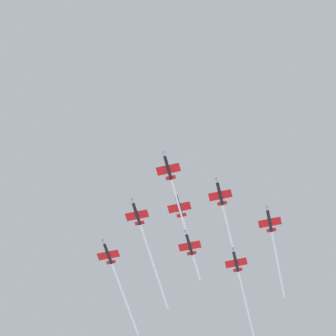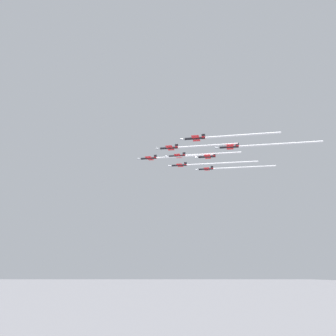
# 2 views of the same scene
# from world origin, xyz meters

# --- Properties ---
(jet_lead) EXTENTS (8.92, 46.57, 2.57)m
(jet_lead) POSITION_xyz_m (-10.58, 26.64, 195.14)
(jet_lead) COLOR black
(jet_port_inner) EXTENTS (8.92, 44.03, 2.57)m
(jet_port_inner) POSITION_xyz_m (4.75, 42.67, 195.92)
(jet_port_inner) COLOR black
(jet_starboard_inner) EXTENTS (8.92, 57.07, 2.57)m
(jet_starboard_inner) POSITION_xyz_m (-27.88, 46.35, 193.74)
(jet_starboard_inner) COLOR black
(jet_port_outer) EXTENTS (8.92, 44.75, 2.57)m
(jet_port_outer) POSITION_xyz_m (-11.52, 43.68, 195.69)
(jet_port_outer) COLOR black
(jet_starboard_outer) EXTENTS (8.92, 46.76, 2.57)m
(jet_starboard_outer) POSITION_xyz_m (19.96, 60.84, 194.92)
(jet_starboard_outer) COLOR black
(jet_center_rear) EXTENTS (8.92, 53.39, 2.57)m
(jet_center_rear) POSITION_xyz_m (-44.85, 60.05, 194.05)
(jet_center_rear) COLOR black
(jet_port_trail) EXTENTS (8.92, 12.29, 2.57)m
(jet_port_trail) POSITION_xyz_m (-11.93, 51.07, 194.13)
(jet_port_trail) COLOR black
(jet_starboard_trail) EXTENTS (8.92, 52.75, 2.57)m
(jet_starboard_trail) POSITION_xyz_m (2.77, 78.61, 194.37)
(jet_starboard_trail) COLOR black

